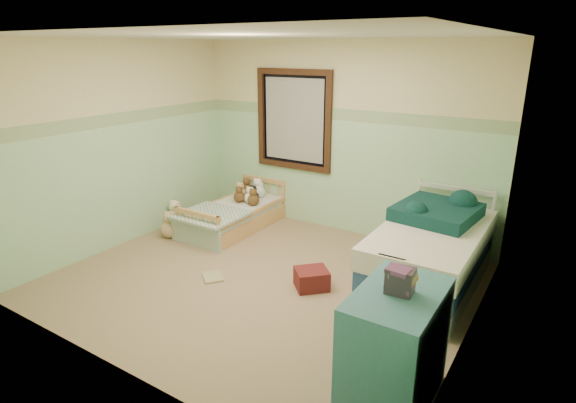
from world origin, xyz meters
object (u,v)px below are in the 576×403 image
Objects in this scene: plush_floor_cream at (176,217)px; red_pillow at (312,279)px; plush_floor_tan at (170,229)px; dresser at (395,347)px; twin_bed_frame at (428,276)px; floor_book at (213,277)px; toddler_bed_frame at (234,221)px.

plush_floor_cream reaches higher than red_pillow.
plush_floor_tan is at bearing 175.43° from red_pillow.
plush_floor_cream is 2.55m from red_pillow.
dresser is at bearing -23.10° from plush_floor_cream.
plush_floor_cream is 0.30× the size of dresser.
plush_floor_cream is 1.06× the size of plush_floor_tan.
dresser is 1.72m from red_pillow.
twin_bed_frame is (3.50, 0.17, -0.02)m from plush_floor_cream.
red_pillow is 1.09m from floor_book.
toddler_bed_frame is 5.90× the size of plush_floor_cream.
plush_floor_cream reaches higher than plush_floor_tan.
red_pillow is at bearing -27.44° from toddler_bed_frame.
red_pillow reaches higher than toddler_bed_frame.
plush_floor_tan reaches higher than toddler_bed_frame.
red_pillow is at bearing -145.64° from twin_bed_frame.
twin_bed_frame is 6.95× the size of floor_book.
toddler_bed_frame is 4.59× the size of red_pillow.
dresser is at bearing -81.25° from twin_bed_frame.
toddler_bed_frame is 2.79m from twin_bed_frame.
floor_book is at bearing 163.07° from dresser.
floor_book is at bearing -158.76° from red_pillow.
toddler_bed_frame is at bearing 175.27° from twin_bed_frame.
toddler_bed_frame is 3.67m from dresser.
plush_floor_tan reaches higher than floor_book.
red_pillow is at bearing -4.57° from plush_floor_tan.
plush_floor_cream is 4.11m from dresser.
plush_floor_cream is 3.50m from twin_bed_frame.
floor_book is (1.24, -0.58, -0.11)m from plush_floor_tan.
dresser is (3.05, -2.01, 0.33)m from toddler_bed_frame.
plush_floor_tan is 0.13× the size of twin_bed_frame.
dresser reaches higher than toddler_bed_frame.
dresser reaches higher than plush_floor_cream.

